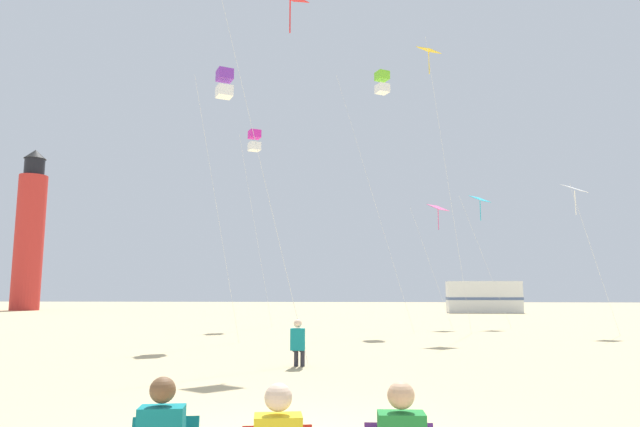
{
  "coord_description": "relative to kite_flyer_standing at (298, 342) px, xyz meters",
  "views": [
    {
      "loc": [
        0.87,
        -6.88,
        1.8
      ],
      "look_at": [
        -0.68,
        10.54,
        4.28
      ],
      "focal_mm": 31.41,
      "sensor_mm": 36.0,
      "label": 1
    }
  ],
  "objects": [
    {
      "name": "kite_flyer_standing",
      "position": [
        0.0,
        0.0,
        0.0
      ],
      "size": [
        0.34,
        0.51,
        1.16
      ],
      "rotation": [
        0.0,
        0.0,
        3.14
      ],
      "color": "#147F84",
      "rests_on": "ground"
    },
    {
      "name": "lighthouse_distant",
      "position": [
        -33.4,
        41.04,
        7.22
      ],
      "size": [
        2.8,
        2.8,
        16.8
      ],
      "color": "red",
      "rests_on": "ground"
    },
    {
      "name": "kite_box_lime",
      "position": [
        2.51,
        14.11,
        11.94
      ],
      "size": [
        3.5,
        2.72,
        13.17
      ],
      "color": "silver",
      "rests_on": "ground"
    },
    {
      "name": "kite_diamond_rainbow",
      "position": [
        5.43,
        16.36,
        5.5
      ],
      "size": [
        2.13,
        2.13,
        6.53
      ],
      "color": "silver",
      "rests_on": "ground"
    },
    {
      "name": "kite_diamond_gold",
      "position": [
        4.77,
        12.03,
        12.04
      ],
      "size": [
        2.09,
        2.09,
        13.57
      ],
      "color": "silver",
      "rests_on": "ground"
    },
    {
      "name": "rv_van_white",
      "position": [
        11.9,
        38.07,
        0.78
      ],
      "size": [
        6.47,
        2.42,
        2.8
      ],
      "rotation": [
        0.0,
        0.0,
        -0.01
      ],
      "color": "white",
      "rests_on": "ground"
    },
    {
      "name": "kite_diamond_scarlet",
      "position": [
        -0.72,
        2.6,
        9.98
      ],
      "size": [
        2.95,
        2.71,
        11.32
      ],
      "color": "silver",
      "rests_on": "ground"
    },
    {
      "name": "kite_box_magenta",
      "position": [
        -4.52,
        15.84,
        9.51
      ],
      "size": [
        1.79,
        1.63,
        10.71
      ],
      "color": "silver",
      "rests_on": "ground"
    },
    {
      "name": "kite_box_violet",
      "position": [
        -3.97,
        7.3,
        9.5
      ],
      "size": [
        1.94,
        1.44,
        10.71
      ],
      "color": "silver",
      "rests_on": "ground"
    },
    {
      "name": "kite_diamond_cyan",
      "position": [
        7.85,
        17.19,
        6.04
      ],
      "size": [
        2.36,
        1.9,
        7.11
      ],
      "color": "silver",
      "rests_on": "ground"
    },
    {
      "name": "kite_diamond_white",
      "position": [
        11.0,
        11.84,
        5.61
      ],
      "size": [
        1.9,
        1.87,
        6.64
      ],
      "color": "silver",
      "rests_on": "ground"
    }
  ]
}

